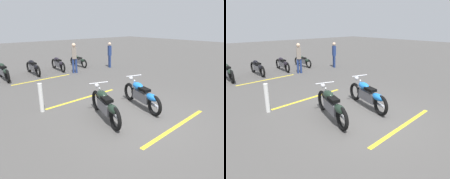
% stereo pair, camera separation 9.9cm
% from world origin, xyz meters
% --- Properties ---
extents(ground_plane, '(60.00, 60.00, 0.00)m').
position_xyz_m(ground_plane, '(0.00, 0.00, 0.00)').
color(ground_plane, '#514F4C').
extents(motorcycle_bright_foreground, '(2.18, 0.78, 1.04)m').
position_xyz_m(motorcycle_bright_foreground, '(0.48, -0.76, 0.46)').
color(motorcycle_bright_foreground, black).
rests_on(motorcycle_bright_foreground, ground).
extents(motorcycle_dark_foreground, '(2.16, 0.83, 1.04)m').
position_xyz_m(motorcycle_dark_foreground, '(0.57, 0.78, 0.46)').
color(motorcycle_dark_foreground, black).
rests_on(motorcycle_dark_foreground, ground).
extents(motorcycle_row_far_left, '(1.91, 0.28, 0.72)m').
position_xyz_m(motorcycle_row_far_left, '(8.09, -2.97, 0.39)').
color(motorcycle_row_far_left, black).
rests_on(motorcycle_row_far_left, ground).
extents(motorcycle_row_left, '(2.08, 0.35, 0.78)m').
position_xyz_m(motorcycle_row_left, '(7.87, -1.36, 0.43)').
color(motorcycle_row_left, black).
rests_on(motorcycle_row_left, ground).
extents(motorcycle_row_center, '(2.13, 0.28, 0.80)m').
position_xyz_m(motorcycle_row_center, '(7.76, 0.24, 0.44)').
color(motorcycle_row_center, black).
rests_on(motorcycle_row_center, ground).
extents(motorcycle_row_right, '(2.23, 0.30, 0.84)m').
position_xyz_m(motorcycle_row_right, '(7.60, 1.85, 0.46)').
color(motorcycle_row_right, black).
rests_on(motorcycle_row_right, ground).
extents(bystander_near_row, '(0.27, 0.24, 1.64)m').
position_xyz_m(bystander_near_row, '(6.53, -4.39, 0.92)').
color(bystander_near_row, navy).
rests_on(bystander_near_row, ground).
extents(bystander_secondary, '(0.28, 0.30, 1.74)m').
position_xyz_m(bystander_secondary, '(6.60, -1.77, 0.97)').
color(bystander_secondary, navy).
rests_on(bystander_secondary, ground).
extents(bollard_post, '(0.14, 0.14, 0.97)m').
position_xyz_m(bollard_post, '(2.41, 2.01, 0.49)').
color(bollard_post, white).
rests_on(bollard_post, ground).
extents(parking_stripe_near, '(0.32, 3.20, 0.01)m').
position_xyz_m(parking_stripe_near, '(-1.12, -0.45, 0.00)').
color(parking_stripe_near, yellow).
rests_on(parking_stripe_near, ground).
extents(parking_stripe_mid, '(0.32, 3.20, 0.01)m').
position_xyz_m(parking_stripe_mid, '(2.59, 0.27, 0.00)').
color(parking_stripe_mid, yellow).
rests_on(parking_stripe_mid, ground).
extents(parking_stripe_far, '(0.32, 3.20, 0.01)m').
position_xyz_m(parking_stripe_far, '(6.41, 0.30, 0.00)').
color(parking_stripe_far, yellow).
rests_on(parking_stripe_far, ground).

